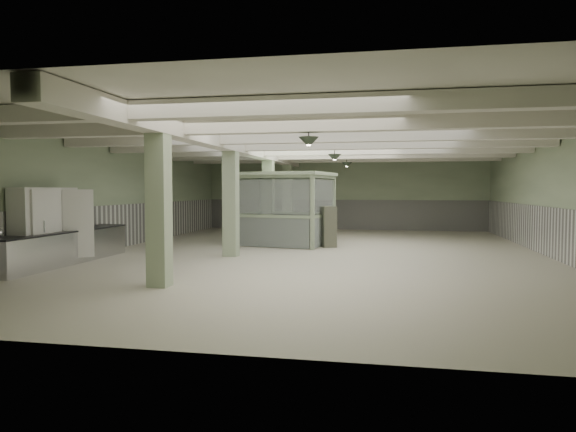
% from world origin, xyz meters
% --- Properties ---
extents(floor, '(20.00, 20.00, 0.00)m').
position_xyz_m(floor, '(0.00, 0.00, 0.00)').
color(floor, beige).
rests_on(floor, ground).
extents(ceiling, '(14.00, 20.00, 0.02)m').
position_xyz_m(ceiling, '(0.00, 0.00, 3.60)').
color(ceiling, white).
rests_on(ceiling, wall_back).
extents(wall_back, '(14.00, 0.02, 3.60)m').
position_xyz_m(wall_back, '(0.00, 10.00, 1.80)').
color(wall_back, '#ABBD97').
rests_on(wall_back, floor).
extents(wall_front, '(14.00, 0.02, 3.60)m').
position_xyz_m(wall_front, '(0.00, -10.00, 1.80)').
color(wall_front, '#ABBD97').
rests_on(wall_front, floor).
extents(wall_left, '(0.02, 20.00, 3.60)m').
position_xyz_m(wall_left, '(-7.00, 0.00, 1.80)').
color(wall_left, '#ABBD97').
rests_on(wall_left, floor).
extents(wall_right, '(0.02, 20.00, 3.60)m').
position_xyz_m(wall_right, '(7.00, 0.00, 1.80)').
color(wall_right, '#ABBD97').
rests_on(wall_right, floor).
extents(wainscot_left, '(0.05, 19.90, 1.50)m').
position_xyz_m(wainscot_left, '(-6.97, 0.00, 0.75)').
color(wainscot_left, silver).
rests_on(wainscot_left, floor).
extents(wainscot_right, '(0.05, 19.90, 1.50)m').
position_xyz_m(wainscot_right, '(6.97, 0.00, 0.75)').
color(wainscot_right, silver).
rests_on(wainscot_right, floor).
extents(wainscot_back, '(13.90, 0.05, 1.50)m').
position_xyz_m(wainscot_back, '(0.00, 9.97, 0.75)').
color(wainscot_back, silver).
rests_on(wainscot_back, floor).
extents(girder, '(0.45, 19.90, 0.40)m').
position_xyz_m(girder, '(-2.50, 0.00, 3.38)').
color(girder, silver).
rests_on(girder, ceiling).
extents(beam_a, '(13.90, 0.35, 0.32)m').
position_xyz_m(beam_a, '(0.00, -7.50, 3.42)').
color(beam_a, silver).
rests_on(beam_a, ceiling).
extents(beam_b, '(13.90, 0.35, 0.32)m').
position_xyz_m(beam_b, '(0.00, -5.00, 3.42)').
color(beam_b, silver).
rests_on(beam_b, ceiling).
extents(beam_c, '(13.90, 0.35, 0.32)m').
position_xyz_m(beam_c, '(0.00, -2.50, 3.42)').
color(beam_c, silver).
rests_on(beam_c, ceiling).
extents(beam_d, '(13.90, 0.35, 0.32)m').
position_xyz_m(beam_d, '(0.00, 0.00, 3.42)').
color(beam_d, silver).
rests_on(beam_d, ceiling).
extents(beam_e, '(13.90, 0.35, 0.32)m').
position_xyz_m(beam_e, '(0.00, 2.50, 3.42)').
color(beam_e, silver).
rests_on(beam_e, ceiling).
extents(beam_f, '(13.90, 0.35, 0.32)m').
position_xyz_m(beam_f, '(0.00, 5.00, 3.42)').
color(beam_f, silver).
rests_on(beam_f, ceiling).
extents(beam_g, '(13.90, 0.35, 0.32)m').
position_xyz_m(beam_g, '(0.00, 7.50, 3.42)').
color(beam_g, silver).
rests_on(beam_g, ceiling).
extents(column_a, '(0.42, 0.42, 3.60)m').
position_xyz_m(column_a, '(-2.50, -6.00, 1.80)').
color(column_a, '#A8BB97').
rests_on(column_a, floor).
extents(column_b, '(0.42, 0.42, 3.60)m').
position_xyz_m(column_b, '(-2.50, -1.00, 1.80)').
color(column_b, '#A8BB97').
rests_on(column_b, floor).
extents(column_c, '(0.42, 0.42, 3.60)m').
position_xyz_m(column_c, '(-2.50, 4.00, 1.80)').
color(column_c, '#A8BB97').
rests_on(column_c, floor).
extents(column_d, '(0.42, 0.42, 3.60)m').
position_xyz_m(column_d, '(-2.50, 8.00, 1.80)').
color(column_d, '#A8BB97').
rests_on(column_d, floor).
extents(pendant_front, '(0.44, 0.44, 0.22)m').
position_xyz_m(pendant_front, '(0.50, -5.00, 3.05)').
color(pendant_front, '#2D392B').
rests_on(pendant_front, ceiling).
extents(pendant_mid, '(0.44, 0.44, 0.22)m').
position_xyz_m(pendant_mid, '(0.50, 0.50, 3.05)').
color(pendant_mid, '#2D392B').
rests_on(pendant_mid, ceiling).
extents(pendant_back, '(0.44, 0.44, 0.22)m').
position_xyz_m(pendant_back, '(0.50, 5.50, 3.05)').
color(pendant_back, '#2D392B').
rests_on(pendant_back, ceiling).
extents(prep_counter, '(0.92, 5.25, 0.91)m').
position_xyz_m(prep_counter, '(-6.54, -3.46, 0.46)').
color(prep_counter, '#B6B5BA').
rests_on(prep_counter, floor).
extents(pitcher_near, '(0.18, 0.21, 0.25)m').
position_xyz_m(pitcher_near, '(-6.38, -2.98, 1.02)').
color(pitcher_near, '#B6B5BA').
rests_on(pitcher_near, prep_counter).
extents(veg_colander, '(0.46, 0.46, 0.18)m').
position_xyz_m(veg_colander, '(-6.44, -3.14, 0.99)').
color(veg_colander, '#39393D').
rests_on(veg_colander, prep_counter).
extents(orange_bowl, '(0.30, 0.30, 0.10)m').
position_xyz_m(orange_bowl, '(-6.42, -2.84, 0.95)').
color(orange_bowl, '#B2B2B7').
rests_on(orange_bowl, prep_counter).
extents(walkin_cooler, '(0.99, 2.15, 1.97)m').
position_xyz_m(walkin_cooler, '(-6.62, -4.00, 0.98)').
color(walkin_cooler, white).
rests_on(walkin_cooler, floor).
extents(guard_booth, '(3.73, 3.33, 2.65)m').
position_xyz_m(guard_booth, '(-1.55, 2.57, 1.79)').
color(guard_booth, '#98AC89').
rests_on(guard_booth, floor).
extents(filing_cabinet, '(0.70, 0.80, 1.44)m').
position_xyz_m(filing_cabinet, '(0.12, 2.05, 0.72)').
color(filing_cabinet, '#636554').
rests_on(filing_cabinet, floor).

